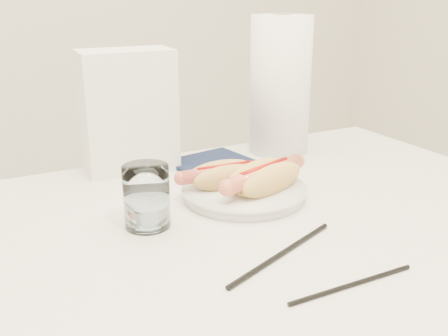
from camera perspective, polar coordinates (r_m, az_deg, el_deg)
name	(u,v)px	position (r m, az deg, el deg)	size (l,w,h in m)	color
table	(228,265)	(0.84, 0.49, -10.41)	(1.20, 0.80, 0.75)	silver
plate	(244,193)	(0.93, 2.16, -2.76)	(0.21, 0.21, 0.02)	silver
hotdog_left	(225,175)	(0.93, 0.11, -0.81)	(0.17, 0.07, 0.05)	tan
hotdog_right	(264,178)	(0.91, 4.39, -1.07)	(0.19, 0.12, 0.05)	#E7B45A
water_glass	(147,197)	(0.81, -8.38, -3.07)	(0.07, 0.07, 0.10)	silver
chopstick_near	(282,253)	(0.74, 6.30, -9.15)	(0.01, 0.01, 0.23)	black
chopstick_far	(352,284)	(0.69, 13.69, -12.14)	(0.01, 0.01, 0.19)	black
napkin_box	(128,111)	(1.07, -10.31, 6.09)	(0.18, 0.10, 0.24)	white
navy_napkin	(215,164)	(1.09, -0.97, 0.41)	(0.16, 0.16, 0.01)	#111A38
paper_towel_roll	(280,85)	(1.17, 6.08, 8.89)	(0.13, 0.13, 0.30)	white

